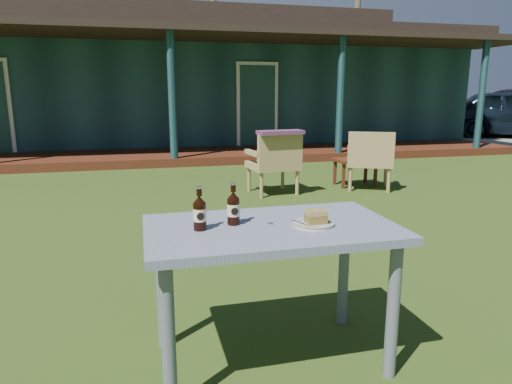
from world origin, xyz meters
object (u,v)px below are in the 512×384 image
object	(u,v)px
cake_slice	(316,216)
armchair_left	(275,160)
cafe_table	(271,245)
cola_bottle_near	(233,208)
side_table	(355,163)
cola_bottle_far	(200,213)
armchair_right	(370,157)
plate	(313,223)

from	to	relation	value
cake_slice	armchair_left	size ratio (longest dim) A/B	0.11
cafe_table	cola_bottle_near	bearing A→B (deg)	161.21
cola_bottle_near	side_table	distance (m)	4.75
cake_slice	cola_bottle_near	distance (m)	0.40
cake_slice	cola_bottle_far	distance (m)	0.55
cake_slice	cola_bottle_far	size ratio (longest dim) A/B	0.45
cola_bottle_far	armchair_right	world-z (taller)	cola_bottle_far
plate	cake_slice	distance (m)	0.04
plate	armchair_left	size ratio (longest dim) A/B	0.25
armchair_right	cola_bottle_near	bearing A→B (deg)	-126.31
side_table	armchair_left	bearing A→B (deg)	-168.46
cafe_table	cake_slice	distance (m)	0.26
plate	armchair_right	bearing A→B (deg)	58.39
cola_bottle_far	cola_bottle_near	bearing A→B (deg)	16.44
cake_slice	cola_bottle_far	xyz separation A→B (m)	(-0.55, 0.06, 0.04)
cake_slice	cola_bottle_near	bearing A→B (deg)	163.61
cola_bottle_near	cola_bottle_far	world-z (taller)	same
cafe_table	cola_bottle_far	size ratio (longest dim) A/B	5.82
cake_slice	side_table	distance (m)	4.64
cola_bottle_far	side_table	bearing A→B (deg)	55.16
armchair_right	side_table	distance (m)	0.34
cafe_table	cola_bottle_far	distance (m)	0.39
cola_bottle_near	armchair_right	xyz separation A→B (m)	(2.66, 3.63, -0.34)
armchair_left	side_table	size ratio (longest dim) A/B	1.37
cafe_table	cola_bottle_far	world-z (taller)	cola_bottle_far
cake_slice	armchair_left	xyz separation A→B (m)	(0.93, 3.78, -0.30)
cake_slice	armchair_left	distance (m)	3.91
plate	armchair_left	bearing A→B (deg)	76.07
cafe_table	armchair_right	size ratio (longest dim) A/B	1.46
cola_bottle_near	cola_bottle_far	bearing A→B (deg)	-163.56
plate	side_table	bearing A→B (deg)	61.03
cafe_table	cola_bottle_far	bearing A→B (deg)	178.47
side_table	cola_bottle_near	bearing A→B (deg)	-123.50
armchair_right	cafe_table	bearing A→B (deg)	-124.07
plate	armchair_right	xyz separation A→B (m)	(2.30, 3.73, -0.27)
armchair_left	armchair_right	bearing A→B (deg)	-1.97
cake_slice	armchair_right	distance (m)	4.39
cafe_table	armchair_left	size ratio (longest dim) A/B	1.46
cola_bottle_far	side_table	size ratio (longest dim) A/B	0.34
armchair_left	cola_bottle_far	bearing A→B (deg)	-111.60
cafe_table	side_table	size ratio (longest dim) A/B	2.00
cola_bottle_near	armchair_right	size ratio (longest dim) A/B	0.25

